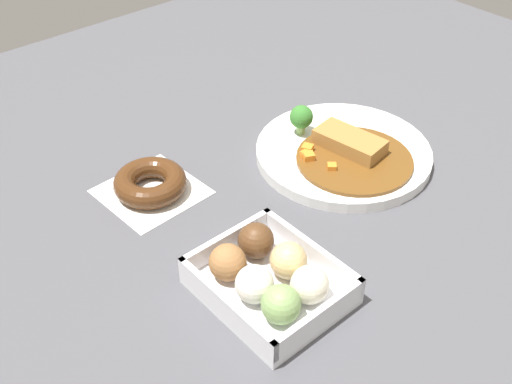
% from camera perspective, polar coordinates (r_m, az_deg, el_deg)
% --- Properties ---
extents(ground_plane, '(1.60, 1.60, 0.00)m').
position_cam_1_polar(ground_plane, '(0.93, 6.91, -1.13)').
color(ground_plane, '#4C4C51').
extents(curry_plate, '(0.28, 0.28, 0.07)m').
position_cam_1_polar(curry_plate, '(1.02, 7.96, 3.72)').
color(curry_plate, white).
rests_on(curry_plate, ground_plane).
extents(donut_box, '(0.18, 0.15, 0.06)m').
position_cam_1_polar(donut_box, '(0.78, 1.24, -7.83)').
color(donut_box, white).
rests_on(donut_box, ground_plane).
extents(chocolate_ring_donut, '(0.15, 0.15, 0.03)m').
position_cam_1_polar(chocolate_ring_donut, '(0.95, -9.63, 0.80)').
color(chocolate_ring_donut, white).
rests_on(chocolate_ring_donut, ground_plane).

